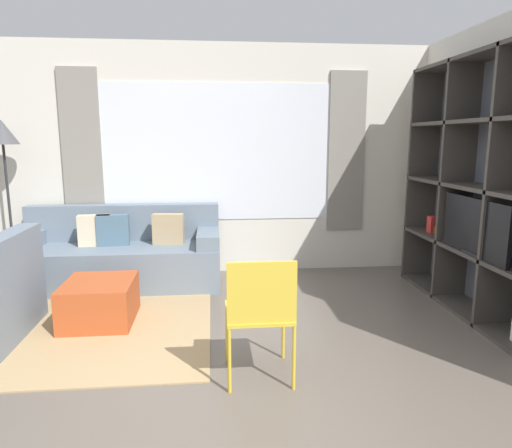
{
  "coord_description": "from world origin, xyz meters",
  "views": [
    {
      "loc": [
        -0.08,
        -2.3,
        1.61
      ],
      "look_at": [
        0.32,
        1.74,
        0.85
      ],
      "focal_mm": 32.0,
      "sensor_mm": 36.0,
      "label": 1
    }
  ],
  "objects": [
    {
      "name": "ground_plane",
      "position": [
        0.0,
        0.0,
        0.0
      ],
      "size": [
        16.0,
        16.0,
        0.0
      ],
      "primitive_type": "plane",
      "color": "#665B51"
    },
    {
      "name": "wall_back",
      "position": [
        0.0,
        3.19,
        1.36
      ],
      "size": [
        6.23,
        0.11,
        2.7
      ],
      "color": "silver",
      "rests_on": "ground_plane"
    },
    {
      "name": "wall_right",
      "position": [
        2.55,
        1.58,
        1.35
      ],
      "size": [
        0.07,
        4.36,
        2.7
      ],
      "primitive_type": "cube",
      "color": "silver",
      "rests_on": "ground_plane"
    },
    {
      "name": "area_rug",
      "position": [
        -1.37,
        1.65,
        0.01
      ],
      "size": [
        2.51,
        2.26,
        0.01
      ],
      "primitive_type": "cube",
      "color": "tan",
      "rests_on": "ground_plane"
    },
    {
      "name": "shelving_unit",
      "position": [
        2.37,
        1.58,
        1.15
      ],
      "size": [
        0.37,
        2.27,
        2.35
      ],
      "color": "#515660",
      "rests_on": "ground_plane"
    },
    {
      "name": "couch_main",
      "position": [
        -1.09,
        2.74,
        0.32
      ],
      "size": [
        2.17,
        0.83,
        0.87
      ],
      "color": "slate",
      "rests_on": "ground_plane"
    },
    {
      "name": "ottoman",
      "position": [
        -1.08,
        1.65,
        0.19
      ],
      "size": [
        0.59,
        0.66,
        0.38
      ],
      "color": "#B74C23",
      "rests_on": "ground_plane"
    },
    {
      "name": "floor_lamp",
      "position": [
        -2.29,
        2.88,
        1.57
      ],
      "size": [
        0.34,
        0.34,
        1.81
      ],
      "color": "black",
      "rests_on": "ground_plane"
    },
    {
      "name": "folding_chair",
      "position": [
        0.22,
        0.52,
        0.52
      ],
      "size": [
        0.44,
        0.46,
        0.86
      ],
      "rotation": [
        0.0,
        0.0,
        3.14
      ],
      "color": "gold",
      "rests_on": "ground_plane"
    }
  ]
}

